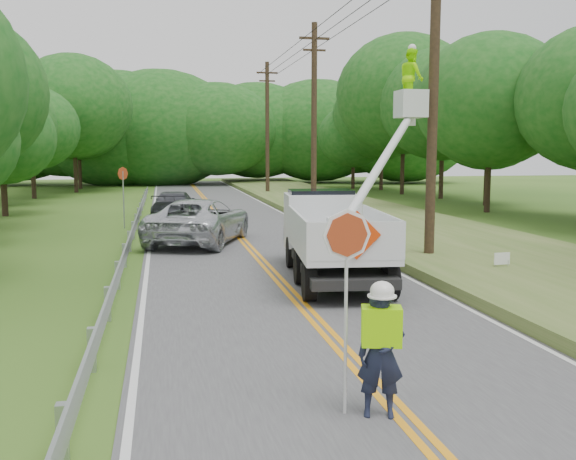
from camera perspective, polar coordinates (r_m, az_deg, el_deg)
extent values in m
plane|color=#2C5117|center=(9.97, 6.95, -12.88)|extent=(140.00, 140.00, 0.00)
cube|color=#464648|center=(23.33, -3.86, -1.22)|extent=(7.20, 96.00, 0.02)
cube|color=orange|center=(23.31, -4.10, -1.19)|extent=(0.12, 96.00, 0.00)
cube|color=orange|center=(23.34, -3.61, -1.18)|extent=(0.12, 96.00, 0.00)
cube|color=silver|center=(23.14, -12.36, -1.41)|extent=(0.12, 96.00, 0.00)
cube|color=silver|center=(24.01, 4.33, -0.95)|extent=(0.12, 96.00, 0.00)
cube|color=#A2A6AA|center=(7.62, -19.66, -16.96)|extent=(0.12, 0.14, 0.70)
cube|color=#A2A6AA|center=(10.41, -17.26, -10.26)|extent=(0.12, 0.14, 0.70)
cube|color=#A2A6AA|center=(13.29, -15.94, -6.42)|extent=(0.12, 0.14, 0.70)
cube|color=#A2A6AA|center=(16.22, -15.11, -3.96)|extent=(0.12, 0.14, 0.70)
cube|color=#A2A6AA|center=(19.17, -14.53, -2.25)|extent=(0.12, 0.14, 0.70)
cube|color=#A2A6AA|center=(22.13, -14.11, -0.99)|extent=(0.12, 0.14, 0.70)
cube|color=#A2A6AA|center=(25.10, -13.79, -0.03)|extent=(0.12, 0.14, 0.70)
cube|color=#A2A6AA|center=(28.08, -13.53, 0.72)|extent=(0.12, 0.14, 0.70)
cube|color=#A2A6AA|center=(31.06, -13.33, 1.33)|extent=(0.12, 0.14, 0.70)
cube|color=#A2A6AA|center=(34.04, -13.16, 1.83)|extent=(0.12, 0.14, 0.70)
cube|color=#A2A6AA|center=(37.03, -13.02, 2.25)|extent=(0.12, 0.14, 0.70)
cube|color=#A2A6AA|center=(40.02, -12.90, 2.61)|extent=(0.12, 0.14, 0.70)
cube|color=#A2A6AA|center=(43.01, -12.79, 2.92)|extent=(0.12, 0.14, 0.70)
cube|color=#A2A6AA|center=(46.00, -12.70, 3.19)|extent=(0.12, 0.14, 0.70)
cube|color=#A2A6AA|center=(24.07, -13.67, 0.27)|extent=(0.05, 48.00, 0.34)
cylinder|color=black|center=(19.65, 12.96, 11.64)|extent=(0.30, 0.30, 10.00)
cylinder|color=black|center=(33.88, 2.36, 9.86)|extent=(0.30, 0.30, 10.00)
cube|color=black|center=(34.33, 2.40, 16.88)|extent=(1.60, 0.12, 0.12)
cube|color=black|center=(34.23, 2.39, 15.89)|extent=(1.20, 0.10, 0.10)
cylinder|color=black|center=(48.57, -1.87, 9.05)|extent=(0.30, 0.30, 10.00)
cube|color=black|center=(48.89, -1.89, 13.98)|extent=(1.60, 0.12, 0.12)
cube|color=black|center=(48.82, -1.89, 13.28)|extent=(1.20, 0.10, 0.10)
cylinder|color=black|center=(27.96, 4.25, 18.90)|extent=(0.03, 43.00, 0.03)
cylinder|color=black|center=(28.15, 5.70, 18.81)|extent=(0.03, 43.00, 0.03)
cylinder|color=black|center=(28.35, 7.13, 18.70)|extent=(0.03, 43.00, 0.03)
cube|color=#446225|center=(25.22, 12.35, -0.42)|extent=(7.00, 96.00, 0.30)
cylinder|color=#332319|center=(36.17, -24.20, 3.02)|extent=(0.32, 0.32, 2.37)
ellipsoid|color=#124E15|center=(36.11, -24.44, 7.60)|extent=(5.53, 5.53, 4.86)
cylinder|color=#332319|center=(42.76, -24.21, 3.89)|extent=(0.32, 0.32, 2.85)
ellipsoid|color=#124E15|center=(42.74, -24.46, 8.55)|extent=(6.65, 6.65, 5.85)
cylinder|color=#332319|center=(48.68, -21.96, 4.35)|extent=(0.32, 0.32, 2.89)
ellipsoid|color=#124E15|center=(48.67, -22.16, 8.51)|extent=(6.75, 6.75, 5.94)
cylinder|color=#332319|center=(54.45, -18.60, 5.35)|extent=(0.32, 0.32, 4.04)
ellipsoid|color=#124E15|center=(54.55, -18.81, 10.53)|extent=(9.43, 9.43, 8.30)
cylinder|color=#332319|center=(59.60, -18.25, 5.32)|extent=(0.32, 0.32, 3.69)
ellipsoid|color=#124E15|center=(59.65, -18.42, 9.65)|extent=(8.61, 8.61, 7.58)
cylinder|color=#332319|center=(36.76, 17.56, 4.30)|extent=(0.32, 0.32, 3.55)
ellipsoid|color=#124E15|center=(36.82, 17.82, 11.05)|extent=(8.28, 8.28, 7.29)
cylinder|color=#332319|center=(41.29, 17.45, 4.30)|extent=(0.32, 0.32, 3.15)
ellipsoid|color=#124E15|center=(41.30, 17.65, 9.64)|extent=(7.34, 7.34, 6.46)
cylinder|color=#332319|center=(46.35, 13.65, 5.15)|extent=(0.32, 0.32, 3.86)
ellipsoid|color=#124E15|center=(46.43, 13.83, 10.97)|extent=(9.00, 9.00, 7.92)
cylinder|color=#332319|center=(50.31, 10.27, 5.73)|extent=(0.32, 0.32, 4.48)
ellipsoid|color=#124E15|center=(50.48, 10.41, 11.95)|extent=(10.45, 10.45, 9.20)
cylinder|color=#332319|center=(55.79, 8.41, 5.50)|extent=(0.32, 0.32, 3.69)
ellipsoid|color=#124E15|center=(55.85, 8.49, 10.13)|extent=(8.62, 8.62, 7.59)
cylinder|color=#332319|center=(57.20, 5.88, 5.09)|extent=(0.32, 0.32, 2.72)
ellipsoid|color=#124E15|center=(57.18, 5.92, 8.41)|extent=(6.34, 6.34, 5.58)
ellipsoid|color=#124E15|center=(68.32, -23.44, 8.35)|extent=(13.69, 10.27, 10.27)
ellipsoid|color=#124E15|center=(66.83, -19.41, 8.57)|extent=(12.50, 9.38, 9.38)
ellipsoid|color=#124E15|center=(65.47, -15.29, 8.76)|extent=(15.36, 11.52, 11.52)
ellipsoid|color=#124E15|center=(65.07, -11.45, 8.88)|extent=(15.77, 11.83, 11.83)
ellipsoid|color=#124E15|center=(63.55, -6.47, 9.02)|extent=(12.21, 9.16, 9.16)
ellipsoid|color=#124E15|center=(67.46, -2.78, 8.95)|extent=(13.37, 10.03, 10.03)
ellipsoid|color=#124E15|center=(67.93, 2.78, 8.94)|extent=(14.32, 10.74, 10.74)
ellipsoid|color=#124E15|center=(68.14, 6.21, 8.90)|extent=(12.07, 9.06, 9.06)
ellipsoid|color=#124E15|center=(67.81, 10.56, 8.83)|extent=(14.37, 10.78, 10.78)
imported|color=#191E33|center=(8.28, 8.37, -11.02)|extent=(0.68, 0.53, 1.63)
cube|color=#88E200|center=(8.17, 8.42, -8.56)|extent=(0.56, 0.43, 0.50)
ellipsoid|color=white|center=(8.06, 8.48, -5.43)|extent=(0.31, 0.31, 0.24)
cylinder|color=#B7B7B7|center=(8.21, 5.22, -8.75)|extent=(0.04, 0.04, 2.29)
cylinder|color=#A13516|center=(7.96, 5.32, -0.43)|extent=(0.65, 0.11, 0.65)
cylinder|color=black|center=(14.35, 1.93, -4.66)|extent=(0.38, 0.92, 0.90)
cylinder|color=black|center=(14.69, 9.21, -4.47)|extent=(0.38, 0.92, 0.90)
cylinder|color=black|center=(16.17, 1.11, -3.31)|extent=(0.38, 0.92, 0.90)
cylinder|color=black|center=(16.48, 7.61, -3.18)|extent=(0.38, 0.92, 0.90)
cylinder|color=black|center=(18.46, 0.33, -1.99)|extent=(0.38, 0.92, 0.90)
cylinder|color=black|center=(18.73, 6.04, -1.90)|extent=(0.38, 0.92, 0.90)
cube|color=black|center=(16.56, 4.23, -2.85)|extent=(2.60, 6.16, 0.23)
cube|color=silver|center=(15.84, 4.63, -1.59)|extent=(2.60, 4.51, 0.21)
cube|color=silver|center=(15.64, 0.83, 0.04)|extent=(0.52, 4.28, 0.84)
cube|color=silver|center=(15.99, 8.38, 0.13)|extent=(0.52, 4.28, 0.84)
cube|color=silver|center=(13.70, 6.16, -1.01)|extent=(2.15, 0.29, 0.84)
cube|color=silver|center=(18.92, 3.02, 0.71)|extent=(2.28, 1.99, 1.68)
cube|color=black|center=(19.05, 2.95, 2.59)|extent=(1.99, 1.41, 0.70)
cube|color=silver|center=(14.78, 5.32, -0.41)|extent=(0.93, 0.93, 0.75)
cube|color=silver|center=(19.36, 11.01, 11.08)|extent=(0.80, 0.80, 0.80)
imported|color=#88E200|center=(19.43, 11.07, 13.35)|extent=(0.62, 0.80, 1.65)
cube|color=red|center=(13.62, 6.22, -0.47)|extent=(1.06, 0.15, 1.06)
imported|color=silver|center=(23.53, -7.95, 0.84)|extent=(4.60, 6.48, 1.64)
imported|color=#3C3E45|center=(31.87, -10.17, 2.22)|extent=(2.53, 5.01, 1.39)
cylinder|color=#A2A6AA|center=(28.62, -14.60, 2.64)|extent=(0.06, 0.06, 2.53)
cylinder|color=#A13516|center=(28.56, -14.67, 4.94)|extent=(0.42, 0.42, 0.57)
cube|color=white|center=(18.05, 18.72, -2.46)|extent=(0.46, 0.05, 0.32)
cylinder|color=#A2A6AA|center=(18.01, 18.17, -3.36)|extent=(0.02, 0.02, 0.46)
cylinder|color=#A2A6AA|center=(18.19, 19.19, -3.29)|extent=(0.02, 0.02, 0.46)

